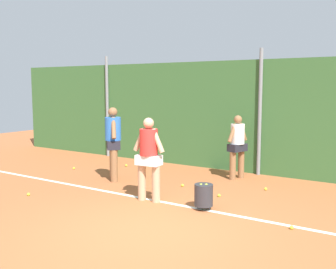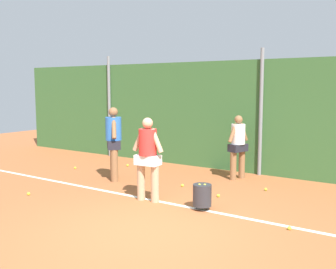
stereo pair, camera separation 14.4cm
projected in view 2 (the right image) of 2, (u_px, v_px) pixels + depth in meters
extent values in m
plane|color=#A85B33|center=(194.00, 208.00, 7.82)|extent=(28.43, 28.43, 0.00)
cube|color=#386633|center=(263.00, 117.00, 10.68)|extent=(18.48, 0.25, 3.07)
cylinder|color=gray|center=(109.00, 107.00, 13.45)|extent=(0.10, 0.10, 3.36)
cylinder|color=gray|center=(261.00, 113.00, 10.52)|extent=(0.10, 0.10, 3.36)
cube|color=white|center=(193.00, 208.00, 7.80)|extent=(13.50, 0.10, 0.01)
cylinder|color=tan|center=(155.00, 184.00, 8.18)|extent=(0.17, 0.17, 0.76)
cylinder|color=tan|center=(141.00, 182.00, 8.34)|extent=(0.17, 0.17, 0.76)
cube|color=white|center=(148.00, 160.00, 8.20)|extent=(0.53, 0.34, 0.20)
cylinder|color=red|center=(148.00, 142.00, 8.15)|extent=(0.37, 0.37, 0.54)
sphere|color=tan|center=(148.00, 123.00, 8.11)|extent=(0.22, 0.22, 0.22)
cylinder|color=tan|center=(157.00, 141.00, 8.05)|extent=(0.31, 0.12, 0.51)
cylinder|color=tan|center=(139.00, 139.00, 8.25)|extent=(0.31, 0.12, 0.51)
cylinder|color=#8C603D|center=(114.00, 163.00, 10.26)|extent=(0.18, 0.18, 0.81)
cylinder|color=#8C603D|center=(114.00, 166.00, 9.91)|extent=(0.18, 0.18, 0.81)
cube|color=#23232D|center=(114.00, 144.00, 10.02)|extent=(0.60, 0.61, 0.22)
cylinder|color=blue|center=(113.00, 129.00, 9.97)|extent=(0.40, 0.40, 0.58)
sphere|color=#8C603D|center=(113.00, 112.00, 9.92)|extent=(0.23, 0.23, 0.23)
cylinder|color=#8C603D|center=(113.00, 126.00, 10.19)|extent=(0.27, 0.27, 0.55)
cylinder|color=#8C603D|center=(114.00, 128.00, 9.75)|extent=(0.27, 0.27, 0.55)
cylinder|color=#8C603D|center=(233.00, 166.00, 10.10)|extent=(0.16, 0.16, 0.72)
cylinder|color=#8C603D|center=(242.00, 164.00, 10.30)|extent=(0.16, 0.16, 0.72)
cube|color=#23232D|center=(238.00, 148.00, 10.15)|extent=(0.42, 0.54, 0.19)
cylinder|color=white|center=(238.00, 134.00, 10.10)|extent=(0.35, 0.35, 0.51)
sphere|color=#8C603D|center=(239.00, 119.00, 10.06)|extent=(0.21, 0.21, 0.21)
cylinder|color=#8C603D|center=(233.00, 133.00, 9.98)|extent=(0.16, 0.28, 0.49)
cylinder|color=#8C603D|center=(244.00, 132.00, 10.22)|extent=(0.16, 0.28, 0.49)
cylinder|color=#2D2D33|center=(202.00, 195.00, 7.66)|extent=(0.36, 0.36, 0.42)
cylinder|color=#2D2D33|center=(208.00, 209.00, 7.62)|extent=(0.02, 0.02, 0.08)
cylinder|color=#2D2D33|center=(196.00, 207.00, 7.76)|extent=(0.02, 0.02, 0.08)
cylinder|color=#2D2D33|center=(205.00, 206.00, 7.80)|extent=(0.02, 0.02, 0.08)
sphere|color=#CCDB33|center=(205.00, 185.00, 7.64)|extent=(0.07, 0.07, 0.07)
sphere|color=#CCDB33|center=(199.00, 185.00, 7.65)|extent=(0.07, 0.07, 0.07)
sphere|color=#CCDB33|center=(289.00, 228.00, 6.61)|extent=(0.07, 0.07, 0.07)
sphere|color=#CCDB33|center=(75.00, 168.00, 11.46)|extent=(0.07, 0.07, 0.07)
sphere|color=#CCDB33|center=(218.00, 196.00, 8.56)|extent=(0.07, 0.07, 0.07)
sphere|color=#CCDB33|center=(128.00, 165.00, 11.85)|extent=(0.07, 0.07, 0.07)
sphere|color=#CCDB33|center=(182.00, 185.00, 9.45)|extent=(0.07, 0.07, 0.07)
sphere|color=#CCDB33|center=(266.00, 189.00, 9.09)|extent=(0.07, 0.07, 0.07)
sphere|color=#CCDB33|center=(29.00, 194.00, 8.71)|extent=(0.07, 0.07, 0.07)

